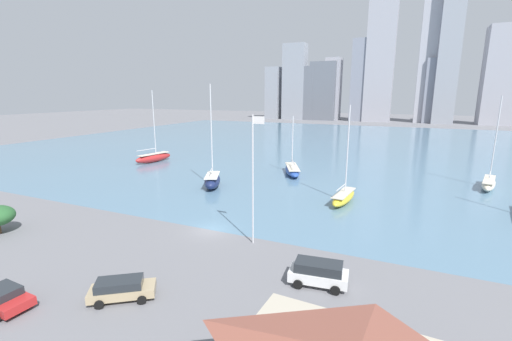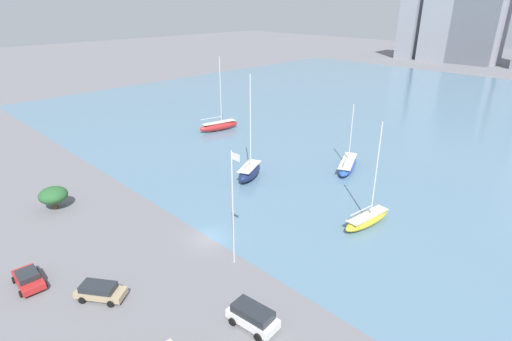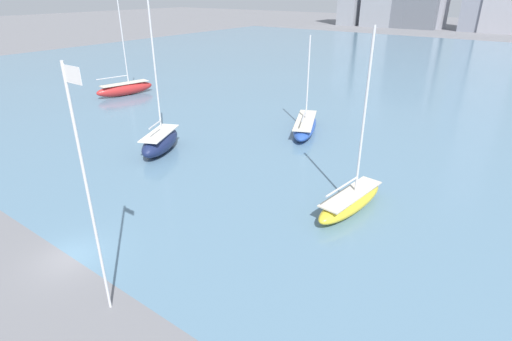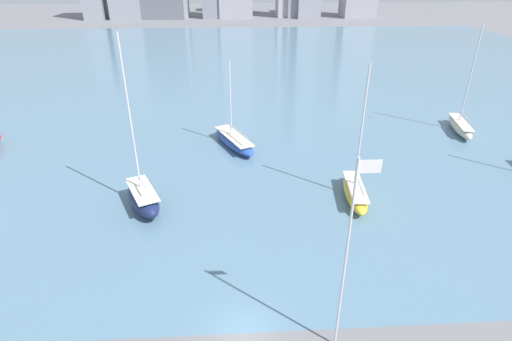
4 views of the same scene
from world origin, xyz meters
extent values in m
plane|color=slate|center=(0.00, 0.00, 0.00)|extent=(500.00, 500.00, 0.00)
cube|color=slate|center=(0.00, 70.00, 0.00)|extent=(180.00, 140.00, 0.00)
cylinder|color=silver|center=(5.65, -1.14, 6.39)|extent=(0.14, 0.14, 12.77)
cube|color=white|center=(6.27, -1.14, 12.27)|extent=(1.10, 0.03, 0.70)
cube|color=#8E939E|center=(-58.10, 170.95, 15.25)|extent=(8.16, 14.38, 30.51)
cube|color=#8E939E|center=(-45.00, 168.33, 21.57)|extent=(13.05, 8.20, 43.13)
cube|color=slate|center=(-37.16, 169.96, 15.12)|extent=(7.96, 10.70, 30.24)
cube|color=slate|center=(-27.99, 169.59, 16.28)|extent=(14.53, 9.57, 32.56)
cube|color=#9E9EA8|center=(-23.32, 173.47, 17.42)|extent=(8.24, 9.81, 34.83)
cube|color=gray|center=(-7.58, 170.22, 21.89)|extent=(9.96, 8.02, 43.77)
cube|color=#9E9EA8|center=(1.76, 169.00, 37.13)|extent=(14.29, 7.17, 74.26)
cube|color=#A8A8B2|center=(26.22, 175.10, 29.91)|extent=(11.80, 12.83, 59.82)
cube|color=gray|center=(29.89, 171.39, 16.19)|extent=(11.10, 9.02, 32.38)
cube|color=#8E939E|center=(33.49, 170.61, 33.54)|extent=(9.83, 12.62, 67.09)
cube|color=#9E9EA8|center=(56.11, 170.92, 23.02)|extent=(14.07, 12.84, 46.04)
ellipsoid|color=#19234C|center=(-9.02, 15.31, 1.04)|extent=(5.12, 7.30, 2.06)
cube|color=silver|center=(-9.02, 15.31, 2.02)|extent=(4.20, 5.98, 0.10)
cube|color=#2D2D33|center=(-9.02, 15.31, 0.47)|extent=(0.67, 1.20, 0.93)
cylinder|color=silver|center=(-9.24, 15.78, 9.11)|extent=(0.18, 0.18, 14.09)
cylinder|color=silver|center=(-8.69, 14.60, 3.17)|extent=(1.23, 2.43, 0.14)
ellipsoid|color=#B72828|center=(-31.79, 28.12, 0.95)|extent=(3.83, 9.36, 1.89)
cube|color=beige|center=(-31.79, 28.12, 1.84)|extent=(3.14, 7.68, 0.10)
cube|color=#2D2D33|center=(-31.79, 28.12, 0.43)|extent=(0.49, 1.64, 0.85)
cylinder|color=silver|center=(-31.66, 28.79, 8.66)|extent=(0.18, 0.18, 13.54)
cylinder|color=silver|center=(-32.15, 26.38, 2.99)|extent=(1.14, 4.85, 0.14)
ellipsoid|color=yellow|center=(11.60, 15.77, 0.74)|extent=(2.84, 8.14, 1.47)
cube|color=beige|center=(11.60, 15.77, 1.42)|extent=(2.33, 6.67, 0.10)
cube|color=#2D2D33|center=(11.60, 15.77, 0.33)|extent=(0.32, 1.44, 0.66)
cylinder|color=silver|center=(11.67, 16.36, 7.37)|extent=(0.18, 0.18, 11.79)
cylinder|color=silver|center=(11.44, 14.32, 2.57)|extent=(0.59, 4.11, 0.14)
ellipsoid|color=beige|center=(31.28, 32.77, 0.75)|extent=(3.67, 9.19, 1.49)
cube|color=beige|center=(31.28, 32.77, 1.44)|extent=(3.01, 7.53, 0.10)
cube|color=#2D2D33|center=(31.28, 32.77, 0.34)|extent=(0.50, 1.62, 0.67)
cylinder|color=silver|center=(31.42, 33.43, 7.92)|extent=(0.18, 0.18, 12.87)
cylinder|color=silver|center=(30.99, 31.44, 2.59)|extent=(1.00, 4.01, 0.14)
ellipsoid|color=#284CA8|center=(-0.29, 29.52, 0.73)|extent=(6.34, 10.10, 1.46)
cube|color=beige|center=(-0.29, 29.52, 1.41)|extent=(5.19, 8.28, 0.10)
cube|color=#2D2D33|center=(-0.29, 29.52, 0.33)|extent=(0.88, 1.70, 0.66)
cylinder|color=silver|center=(-0.59, 30.20, 6.10)|extent=(0.18, 0.18, 9.28)
cylinder|color=silver|center=(0.40, 27.99, 2.56)|extent=(2.12, 4.47, 0.14)
cube|color=tan|center=(1.00, -13.76, 0.63)|extent=(4.81, 4.16, 0.62)
cube|color=#23282D|center=(0.85, -13.86, 1.24)|extent=(3.56, 3.18, 0.60)
cylinder|color=black|center=(1.62, -12.17, 0.32)|extent=(0.68, 0.59, 0.65)
cylinder|color=black|center=(2.71, -13.70, 0.32)|extent=(0.68, 0.59, 0.65)
cylinder|color=black|center=(-0.70, -13.82, 0.32)|extent=(0.68, 0.59, 0.65)
cylinder|color=black|center=(0.39, -15.35, 0.32)|extent=(0.68, 0.59, 0.65)
cube|color=#B22323|center=(-5.86, -17.94, 0.62)|extent=(4.51, 2.30, 0.60)
cube|color=#23282D|center=(-5.86, -17.94, 1.20)|extent=(2.30, 1.93, 0.55)
cylinder|color=black|center=(-7.16, -16.82, 0.32)|extent=(0.66, 0.32, 0.64)
cylinder|color=black|center=(-4.44, -16.97, 0.32)|extent=(0.66, 0.32, 0.64)
cube|color=white|center=(13.53, -6.07, 0.77)|extent=(4.72, 2.53, 0.80)
cube|color=#23282D|center=(13.53, -6.07, 1.54)|extent=(3.79, 2.19, 0.75)
cylinder|color=black|center=(14.80, -4.89, 0.37)|extent=(0.76, 0.37, 0.73)
cylinder|color=black|center=(15.04, -6.93, 0.37)|extent=(0.76, 0.37, 0.73)
cylinder|color=black|center=(12.02, -5.21, 0.37)|extent=(0.76, 0.37, 0.73)
cylinder|color=black|center=(12.26, -7.26, 0.37)|extent=(0.76, 0.37, 0.73)
camera|label=1|loc=(18.98, -30.18, 14.60)|focal=24.00mm
camera|label=2|loc=(32.48, -24.51, 25.88)|focal=28.00mm
camera|label=3|loc=(21.47, -9.58, 15.40)|focal=28.00mm
camera|label=4|loc=(-0.16, -17.78, 20.82)|focal=28.00mm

